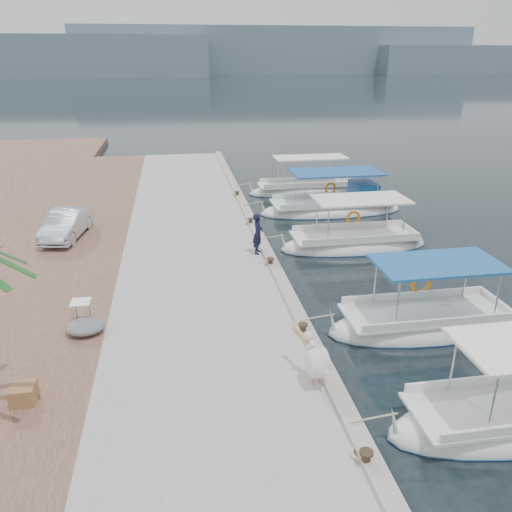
{
  "coord_description": "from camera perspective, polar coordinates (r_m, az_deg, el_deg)",
  "views": [
    {
      "loc": [
        -3.69,
        -15.6,
        8.01
      ],
      "look_at": [
        -1.0,
        0.91,
        1.2
      ],
      "focal_mm": 35.0,
      "sensor_mm": 36.0,
      "label": 1
    }
  ],
  "objects": [
    {
      "name": "distant_hills",
      "position": [
        219.63,
        -0.57,
        22.05
      ],
      "size": [
        330.0,
        60.0,
        18.0
      ],
      "color": "slate",
      "rests_on": "ground"
    },
    {
      "name": "pelican",
      "position": [
        12.4,
        6.88,
        -11.76
      ],
      "size": [
        0.78,
        1.56,
        1.21
      ],
      "color": "tan",
      "rests_on": "concrete_quay"
    },
    {
      "name": "quay_curb",
      "position": [
        22.18,
        0.29,
        2.53
      ],
      "size": [
        0.44,
        40.0,
        0.12
      ],
      "primitive_type": "cube",
      "color": "#9C958A",
      "rests_on": "concrete_quay"
    },
    {
      "name": "fishing_caique_e",
      "position": [
        31.21,
        5.78,
        7.41
      ],
      "size": [
        7.26,
        2.0,
        2.83
      ],
      "color": "silver",
      "rests_on": "ground"
    },
    {
      "name": "mooring_bollards",
      "position": [
        18.9,
        1.66,
        -0.63
      ],
      "size": [
        0.28,
        20.28,
        0.33
      ],
      "color": "black",
      "rests_on": "concrete_quay"
    },
    {
      "name": "ground",
      "position": [
        17.92,
        3.63,
        -4.44
      ],
      "size": [
        400.0,
        400.0,
        0.0
      ],
      "primitive_type": "plane",
      "color": "black",
      "rests_on": "ground"
    },
    {
      "name": "cobblestone_strip",
      "position": [
        22.43,
        -19.72,
        0.56
      ],
      "size": [
        4.0,
        40.0,
        0.5
      ],
      "primitive_type": "cube",
      "color": "brown",
      "rests_on": "ground"
    },
    {
      "name": "fishing_caique_d",
      "position": [
        27.5,
        8.79,
        5.36
      ],
      "size": [
        7.86,
        2.6,
        2.83
      ],
      "color": "silver",
      "rests_on": "ground"
    },
    {
      "name": "fishing_caique_c",
      "position": [
        22.6,
        11.11,
        1.31
      ],
      "size": [
        6.71,
        2.33,
        2.83
      ],
      "color": "silver",
      "rests_on": "ground"
    },
    {
      "name": "fishing_caique_b",
      "position": [
        16.64,
        18.68,
        -7.42
      ],
      "size": [
        6.27,
        2.26,
        2.83
      ],
      "color": "silver",
      "rests_on": "ground"
    },
    {
      "name": "fisherman",
      "position": [
        19.94,
        0.2,
        2.57
      ],
      "size": [
        0.57,
        0.7,
        1.65
      ],
      "primitive_type": "imported",
      "rotation": [
        0.0,
        0.0,
        1.25
      ],
      "color": "black",
      "rests_on": "concrete_quay"
    },
    {
      "name": "tarp_bundle",
      "position": [
        15.33,
        -18.97,
        -7.66
      ],
      "size": [
        1.1,
        0.9,
        0.4
      ],
      "primitive_type": "ellipsoid",
      "color": "slate",
      "rests_on": "cobblestone_strip"
    },
    {
      "name": "parked_car",
      "position": [
        23.32,
        -20.86,
        3.45
      ],
      "size": [
        1.85,
        3.84,
        1.21
      ],
      "primitive_type": "imported",
      "rotation": [
        0.0,
        0.0,
        -0.16
      ],
      "color": "silver",
      "rests_on": "cobblestone_strip"
    },
    {
      "name": "wooden_crate",
      "position": [
        13.09,
        -25.02,
        -14.09
      ],
      "size": [
        0.55,
        0.55,
        0.44
      ],
      "primitive_type": "cube",
      "color": "brown",
      "rests_on": "cobblestone_strip"
    },
    {
      "name": "concrete_quay",
      "position": [
        22.02,
        -6.87,
        1.36
      ],
      "size": [
        6.0,
        40.0,
        0.5
      ],
      "primitive_type": "cube",
      "color": "#989792",
      "rests_on": "ground"
    },
    {
      "name": "folding_table",
      "position": [
        15.71,
        -19.35,
        -5.61
      ],
      "size": [
        0.55,
        0.55,
        0.73
      ],
      "color": "silver",
      "rests_on": "cobblestone_strip"
    }
  ]
}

